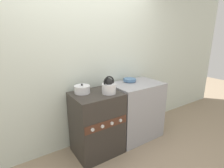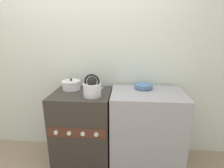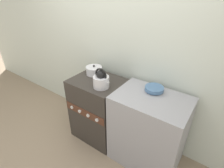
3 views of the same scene
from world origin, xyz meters
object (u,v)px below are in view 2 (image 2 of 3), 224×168
object	(u,v)px
stove	(83,129)
enamel_bowl	(143,86)
cooking_pot	(71,85)
kettle	(92,88)

from	to	relation	value
stove	enamel_bowl	size ratio (longest dim) A/B	4.39
stove	cooking_pot	distance (m)	0.54
stove	enamel_bowl	xyz separation A→B (m)	(0.71, 0.15, 0.51)
stove	cooking_pot	xyz separation A→B (m)	(-0.15, 0.12, 0.51)
cooking_pot	enamel_bowl	distance (m)	0.86
cooking_pot	kettle	bearing A→B (deg)	-36.10
stove	cooking_pot	size ratio (longest dim) A/B	4.19
kettle	cooking_pot	world-z (taller)	kettle
cooking_pot	enamel_bowl	size ratio (longest dim) A/B	1.05
stove	cooking_pot	world-z (taller)	cooking_pot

